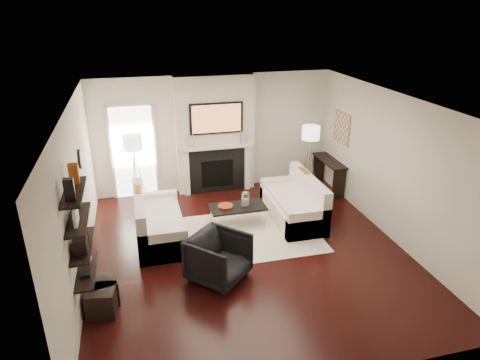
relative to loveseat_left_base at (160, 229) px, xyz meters
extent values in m
plane|color=black|center=(1.50, -0.84, -0.21)|extent=(6.00, 6.00, 0.00)
plane|color=white|center=(1.50, -0.84, 2.49)|extent=(6.00, 6.00, 0.00)
plane|color=silver|center=(1.50, 2.16, 1.14)|extent=(5.50, 0.00, 5.50)
plane|color=silver|center=(1.50, -3.84, 1.14)|extent=(5.50, 0.00, 5.50)
plane|color=silver|center=(-1.25, -0.84, 1.14)|extent=(0.00, 6.00, 6.00)
plane|color=silver|center=(4.25, -0.84, 1.14)|extent=(0.00, 6.00, 6.00)
cube|color=silver|center=(1.50, 2.03, 1.14)|extent=(1.80, 0.25, 2.70)
cube|color=black|center=(1.50, 1.90, 0.31)|extent=(1.30, 0.02, 1.04)
cube|color=black|center=(1.50, 1.89, 0.24)|extent=(0.75, 0.02, 0.65)
cube|color=white|center=(0.78, 1.87, 0.34)|extent=(0.12, 0.08, 1.10)
cube|color=white|center=(2.22, 1.87, 0.34)|extent=(0.12, 0.08, 1.10)
cube|color=white|center=(1.50, 1.85, 0.91)|extent=(1.70, 0.18, 0.07)
cube|color=black|center=(1.50, 1.87, 1.57)|extent=(1.20, 0.06, 0.70)
cube|color=#BF723F|center=(1.50, 1.84, 1.57)|extent=(1.10, 0.00, 0.62)
cylinder|color=silver|center=(0.95, 1.86, 1.09)|extent=(0.04, 0.04, 0.30)
cylinder|color=silver|center=(0.82, 1.86, 1.06)|extent=(0.04, 0.04, 0.24)
cylinder|color=silver|center=(2.05, 1.86, 1.09)|extent=(0.04, 0.04, 0.30)
cylinder|color=silver|center=(2.18, 1.86, 1.06)|extent=(0.04, 0.04, 0.24)
cube|color=white|center=(-0.35, 2.14, 0.84)|extent=(0.90, 0.02, 2.10)
cube|color=white|center=(-0.83, 2.12, 0.84)|extent=(0.06, 0.06, 2.16)
cube|color=white|center=(0.13, 2.12, 0.84)|extent=(0.06, 0.06, 2.16)
cube|color=white|center=(-0.35, 2.12, 1.92)|extent=(1.02, 0.06, 0.06)
cube|color=beige|center=(1.69, -0.27, -0.20)|extent=(2.60, 2.00, 0.01)
cube|color=white|center=(0.00, 0.00, 0.00)|extent=(0.85, 1.80, 0.42)
cube|color=white|center=(-0.33, 0.00, 0.32)|extent=(0.18, 1.80, 0.80)
cube|color=white|center=(0.00, -0.81, 0.09)|extent=(0.85, 0.18, 0.60)
cube|color=white|center=(0.00, 0.81, 0.09)|extent=(0.85, 0.18, 0.60)
cube|color=white|center=(0.05, 0.00, 0.26)|extent=(0.63, 1.44, 0.10)
cube|color=#9D4413|center=(-0.33, 0.30, 0.52)|extent=(0.10, 0.42, 0.42)
cube|color=black|center=(-0.33, -0.30, 0.51)|extent=(0.10, 0.40, 0.40)
cube|color=white|center=(2.70, 0.13, 0.00)|extent=(0.85, 1.80, 0.42)
cube|color=white|center=(3.04, 0.13, 0.32)|extent=(0.18, 1.80, 0.80)
cube|color=white|center=(2.70, -0.68, 0.09)|extent=(0.85, 0.18, 0.60)
cube|color=white|center=(2.70, 0.94, 0.09)|extent=(0.85, 0.18, 0.60)
cube|color=white|center=(2.65, 0.13, 0.26)|extent=(0.63, 1.44, 0.10)
cube|color=#9D4413|center=(3.04, 0.43, 0.52)|extent=(0.10, 0.42, 0.42)
cube|color=black|center=(3.04, -0.17, 0.51)|extent=(0.10, 0.40, 0.40)
cube|color=black|center=(1.55, 0.15, 0.19)|extent=(1.10, 0.55, 0.04)
cylinder|color=silver|center=(1.05, -0.07, -0.02)|extent=(0.02, 0.02, 0.38)
cylinder|color=silver|center=(2.05, -0.07, -0.02)|extent=(0.02, 0.02, 0.38)
cylinder|color=silver|center=(1.05, 0.37, -0.02)|extent=(0.02, 0.02, 0.38)
cylinder|color=silver|center=(2.05, 0.37, -0.02)|extent=(0.02, 0.02, 0.38)
cylinder|color=white|center=(1.70, 0.15, 0.35)|extent=(0.15, 0.15, 0.27)
cylinder|color=white|center=(1.70, 0.15, 0.29)|extent=(0.11, 0.11, 0.17)
cylinder|color=#A9431C|center=(1.30, 0.15, 0.24)|extent=(0.30, 0.30, 0.05)
imported|color=black|center=(0.82, -1.52, 0.21)|extent=(1.13, 1.13, 0.85)
cylinder|color=silver|center=(-0.35, 1.59, 0.39)|extent=(0.02, 0.02, 1.20)
cylinder|color=white|center=(-0.35, 1.59, 1.24)|extent=(0.40, 0.40, 0.30)
cylinder|color=silver|center=(-0.24, 1.59, 0.39)|extent=(0.25, 0.02, 1.23)
cylinder|color=silver|center=(-0.41, 1.68, 0.39)|extent=(0.14, 0.22, 1.23)
cylinder|color=silver|center=(-0.41, 1.49, 0.39)|extent=(0.14, 0.22, 1.23)
cylinder|color=silver|center=(3.55, 1.34, 0.39)|extent=(0.02, 0.02, 1.20)
cylinder|color=white|center=(3.55, 1.34, 1.24)|extent=(0.40, 0.40, 0.30)
cylinder|color=silver|center=(3.66, 1.34, 0.39)|extent=(0.25, 0.02, 1.23)
cylinder|color=silver|center=(3.49, 1.44, 0.39)|extent=(0.14, 0.22, 1.23)
cylinder|color=silver|center=(3.49, 1.24, 0.39)|extent=(0.14, 0.22, 1.23)
cube|color=black|center=(4.07, 1.35, 0.52)|extent=(0.35, 1.20, 0.04)
cube|color=black|center=(4.07, 0.80, 0.14)|extent=(0.30, 0.04, 0.71)
cube|color=black|center=(4.07, 1.90, 0.14)|extent=(0.30, 0.04, 0.71)
cube|color=tan|center=(4.23, 1.21, 1.34)|extent=(0.03, 0.70, 0.70)
cube|color=black|center=(-1.12, -1.84, 0.49)|extent=(0.25, 1.00, 0.03)
cube|color=black|center=(-1.12, -1.84, 0.89)|extent=(0.25, 1.00, 0.04)
cube|color=black|center=(-1.12, -1.84, 1.29)|extent=(0.25, 1.00, 0.04)
cube|color=black|center=(-1.12, -1.84, 1.69)|extent=(0.25, 1.00, 0.04)
cube|color=black|center=(-1.12, -2.13, 1.85)|extent=(0.12, 0.10, 0.28)
cube|color=#9D4413|center=(-1.12, -1.60, 1.85)|extent=(0.12, 0.10, 0.28)
cube|color=white|center=(-1.12, -1.98, 1.42)|extent=(0.04, 0.30, 0.22)
cube|color=black|center=(-1.12, -1.67, 1.40)|extent=(0.04, 0.22, 0.18)
cube|color=black|center=(-1.12, -2.02, 1.01)|extent=(0.18, 0.25, 0.20)
cube|color=black|center=(-1.12, -1.68, 0.97)|extent=(0.15, 0.12, 0.12)
cube|color=black|center=(-1.12, -1.98, 0.53)|extent=(0.14, 0.20, 0.05)
cube|color=white|center=(-1.12, -1.59, 0.60)|extent=(0.10, 0.10, 0.18)
cylinder|color=black|center=(-1.23, 0.06, 1.49)|extent=(0.04, 0.34, 0.34)
cylinder|color=white|center=(-1.21, 0.06, 1.49)|extent=(0.01, 0.29, 0.29)
cube|color=black|center=(-0.97, -1.70, -0.01)|extent=(0.49, 0.49, 0.40)
cube|color=black|center=(-0.97, -1.92, -0.01)|extent=(0.46, 0.46, 0.40)
camera|label=1|loc=(-0.29, -7.23, 3.95)|focal=32.00mm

